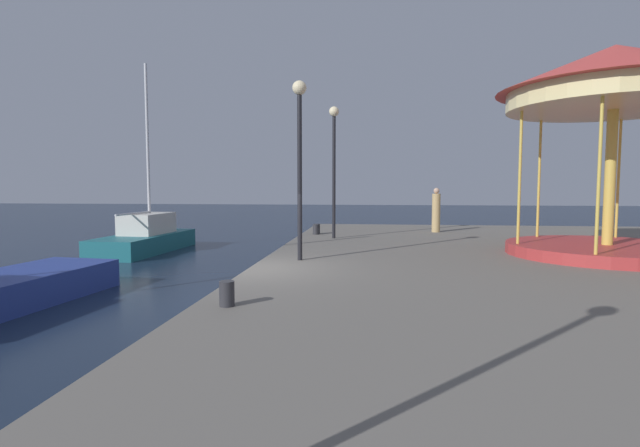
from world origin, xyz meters
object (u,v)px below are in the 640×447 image
at_px(sailboat_teal, 145,237).
at_px(person_far_corner, 436,211).
at_px(carousel, 614,98).
at_px(bollard_north, 227,294).
at_px(lamp_post_far_end, 334,150).
at_px(lamp_post_mid_promenade, 300,139).
at_px(bollard_center, 317,229).
at_px(bollard_south, 316,229).

relative_size(sailboat_teal, person_far_corner, 4.21).
xyz_separation_m(carousel, person_far_corner, (-3.77, 6.47, -3.37)).
xyz_separation_m(sailboat_teal, bollard_north, (7.06, -11.55, 0.39)).
bearing_deg(lamp_post_far_end, lamp_post_mid_promenade, -94.65).
bearing_deg(sailboat_teal, person_far_corner, 7.06).
bearing_deg(bollard_center, bollard_north, -90.25).
distance_m(carousel, lamp_post_mid_promenade, 8.47).
bearing_deg(bollard_south, person_far_corner, 17.86).
height_order(sailboat_teal, bollard_south, sailboat_teal).
bearing_deg(bollard_north, sailboat_teal, 121.44).
xyz_separation_m(carousel, lamp_post_mid_promenade, (-8.21, -1.71, -1.15)).
bearing_deg(lamp_post_far_end, carousel, -24.87).
xyz_separation_m(carousel, bollard_south, (-8.60, 4.92, -4.03)).
xyz_separation_m(bollard_center, person_far_corner, (4.81, 1.31, 0.66)).
relative_size(lamp_post_mid_promenade, person_far_corner, 2.47).
relative_size(bollard_north, bollard_center, 1.00).
relative_size(sailboat_teal, lamp_post_far_end, 1.62).
bearing_deg(bollard_north, carousel, 37.23).
xyz_separation_m(bollard_north, bollard_center, (0.05, 11.72, 0.00)).
xyz_separation_m(bollard_south, bollard_center, (0.02, 0.25, 0.00)).
relative_size(lamp_post_mid_promenade, bollard_north, 11.32).
xyz_separation_m(sailboat_teal, bollard_center, (7.12, 0.17, 0.39)).
height_order(lamp_post_mid_promenade, bollard_center, lamp_post_mid_promenade).
distance_m(bollard_center, person_far_corner, 5.03).
bearing_deg(carousel, bollard_center, 148.97).
xyz_separation_m(sailboat_teal, person_far_corner, (11.93, 1.48, 1.05)).
bearing_deg(sailboat_teal, bollard_south, -0.63).
height_order(carousel, lamp_post_mid_promenade, carousel).
bearing_deg(bollard_north, bollard_south, 89.84).
xyz_separation_m(lamp_post_mid_promenade, bollard_north, (-0.42, -4.85, -2.88)).
distance_m(carousel, bollard_south, 10.69).
bearing_deg(bollard_center, carousel, -31.03).
xyz_separation_m(bollard_south, person_far_corner, (4.83, 1.56, 0.66)).
bearing_deg(person_far_corner, sailboat_teal, -172.94).
distance_m(lamp_post_mid_promenade, bollard_north, 5.65).
bearing_deg(bollard_south, sailboat_teal, 179.37).
relative_size(lamp_post_mid_promenade, lamp_post_far_end, 0.95).
bearing_deg(carousel, bollard_south, 150.25).
height_order(sailboat_teal, lamp_post_mid_promenade, sailboat_teal).
bearing_deg(sailboat_teal, carousel, -17.65).
xyz_separation_m(lamp_post_far_end, bollard_south, (-0.82, 1.31, -3.00)).
height_order(bollard_north, bollard_center, same).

